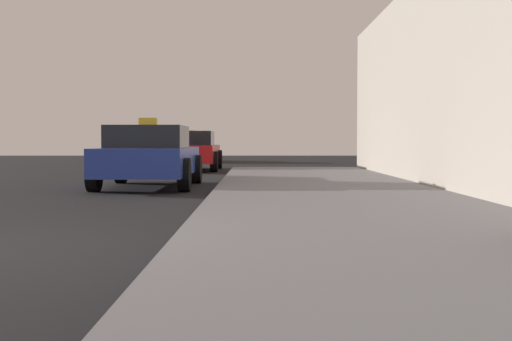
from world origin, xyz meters
TOP-DOWN VIEW (x-y plane):
  - sidewalk at (4.00, 0.00)m, footprint 4.00×32.00m
  - car_blue at (0.51, 8.56)m, footprint 1.93×4.24m
  - car_red at (0.54, 17.03)m, footprint 2.00×4.25m
  - car_green at (-0.27, 26.65)m, footprint 2.01×4.11m

SIDE VIEW (x-z plane):
  - sidewalk at x=4.00m, z-range 0.00..0.15m
  - car_red at x=0.54m, z-range 0.01..1.28m
  - car_blue at x=0.51m, z-range -0.07..1.36m
  - car_green at x=-0.27m, z-range -0.07..1.36m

